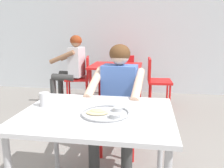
{
  "coord_description": "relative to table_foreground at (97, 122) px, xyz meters",
  "views": [
    {
      "loc": [
        0.4,
        -1.48,
        1.3
      ],
      "look_at": [
        0.11,
        0.32,
        0.88
      ],
      "focal_mm": 38.09,
      "sensor_mm": 36.0,
      "label": 1
    }
  ],
  "objects": [
    {
      "name": "chair_red_far",
      "position": [
        -0.15,
        3.11,
        -0.17
      ],
      "size": [
        0.46,
        0.46,
        0.81
      ],
      "color": "red",
      "rests_on": "ground"
    },
    {
      "name": "patron_background",
      "position": [
        -1.0,
        2.44,
        0.07
      ],
      "size": [
        0.57,
        0.52,
        1.21
      ],
      "color": "#3D3D3D",
      "rests_on": "ground"
    },
    {
      "name": "table_background_red",
      "position": [
        -0.21,
        2.44,
        -0.03
      ],
      "size": [
        0.86,
        0.81,
        0.71
      ],
      "color": "red",
      "rests_on": "ground"
    },
    {
      "name": "diner_foreground",
      "position": [
        0.06,
        0.64,
        0.04
      ],
      "size": [
        0.52,
        0.57,
        1.16
      ],
      "color": "#393939",
      "rests_on": "ground"
    },
    {
      "name": "chair_foreground",
      "position": [
        0.08,
        0.86,
        -0.18
      ],
      "size": [
        0.44,
        0.44,
        0.81
      ],
      "color": "red",
      "rests_on": "ground"
    },
    {
      "name": "chair_red_right",
      "position": [
        0.46,
        2.43,
        -0.15
      ],
      "size": [
        0.41,
        0.44,
        0.84
      ],
      "color": "red",
      "rests_on": "ground"
    },
    {
      "name": "thali_tray",
      "position": [
        0.07,
        -0.04,
        0.09
      ],
      "size": [
        0.33,
        0.33,
        0.03
      ],
      "color": "#B7BABF",
      "rests_on": "table_foreground"
    },
    {
      "name": "table_foreground",
      "position": [
        0.0,
        0.0,
        0.0
      ],
      "size": [
        1.07,
        0.86,
        0.73
      ],
      "color": "silver",
      "rests_on": "ground"
    },
    {
      "name": "drinking_cup",
      "position": [
        -0.42,
        0.07,
        0.13
      ],
      "size": [
        0.08,
        0.08,
        0.11
      ],
      "color": "silver",
      "rests_on": "table_foreground"
    },
    {
      "name": "back_wall",
      "position": [
        -0.05,
        3.46,
        1.05
      ],
      "size": [
        12.0,
        0.12,
        3.4
      ],
      "primitive_type": "cube",
      "color": "silver",
      "rests_on": "ground"
    },
    {
      "name": "chair_red_left",
      "position": [
        -0.84,
        2.5,
        -0.16
      ],
      "size": [
        0.5,
        0.5,
        0.83
      ],
      "color": "red",
      "rests_on": "ground"
    }
  ]
}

